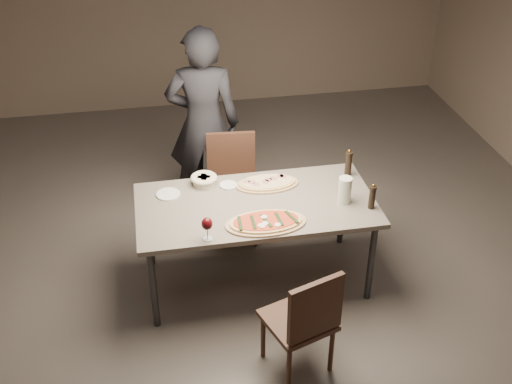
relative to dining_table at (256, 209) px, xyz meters
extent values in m
plane|color=#56504A|center=(0.00, 0.00, -0.69)|extent=(7.00, 7.00, 0.00)
cube|color=slate|center=(0.00, 0.00, 0.04)|extent=(1.80, 0.90, 0.04)
cylinder|color=#333335|center=(-0.82, -0.37, -0.34)|extent=(0.05, 0.05, 0.71)
cylinder|color=#333335|center=(0.82, -0.37, -0.34)|extent=(0.05, 0.05, 0.71)
cylinder|color=#333335|center=(-0.82, 0.37, -0.34)|extent=(0.05, 0.05, 0.71)
cylinder|color=#333335|center=(0.82, 0.37, -0.34)|extent=(0.05, 0.05, 0.71)
ellipsoid|color=white|center=(0.01, -0.32, 0.10)|extent=(0.05, 0.05, 0.01)
ellipsoid|color=white|center=(0.01, -0.24, 0.10)|extent=(0.05, 0.05, 0.01)
ellipsoid|color=white|center=(0.09, -0.35, 0.10)|extent=(0.05, 0.05, 0.01)
ellipsoid|color=white|center=(-0.02, -0.35, 0.10)|extent=(0.05, 0.05, 0.01)
ellipsoid|color=white|center=(-0.03, -0.34, 0.10)|extent=(0.05, 0.05, 0.01)
cube|color=#1F3416|center=(-0.17, -0.29, 0.09)|extent=(0.03, 0.17, 0.01)
cube|color=#1F3416|center=(-0.07, -0.29, 0.09)|extent=(0.03, 0.17, 0.01)
cube|color=#1F3416|center=(0.02, -0.29, 0.09)|extent=(0.06, 0.17, 0.01)
cube|color=#1F3416|center=(0.11, -0.29, 0.09)|extent=(0.04, 0.17, 0.01)
cube|color=#1F3416|center=(0.21, -0.28, 0.09)|extent=(0.07, 0.17, 0.01)
cylinder|color=tan|center=(0.15, 0.26, 0.09)|extent=(0.06, 0.06, 0.00)
cylinder|color=tan|center=(0.04, 0.20, 0.09)|extent=(0.06, 0.06, 0.00)
cylinder|color=tan|center=(-0.03, 0.27, 0.09)|extent=(0.06, 0.06, 0.00)
cylinder|color=tan|center=(0.19, 0.27, 0.09)|extent=(0.06, 0.06, 0.00)
cylinder|color=tan|center=(0.28, 0.29, 0.09)|extent=(0.06, 0.06, 0.00)
cylinder|color=tan|center=(0.01, 0.25, 0.09)|extent=(0.06, 0.06, 0.00)
cylinder|color=tan|center=(0.25, 0.30, 0.09)|extent=(0.06, 0.06, 0.00)
cylinder|color=tan|center=(0.12, 0.24, 0.09)|extent=(0.06, 0.06, 0.00)
cylinder|color=beige|center=(-0.35, 0.34, 0.09)|extent=(0.18, 0.18, 0.07)
torus|color=beige|center=(-0.35, 0.34, 0.12)|extent=(0.21, 0.21, 0.03)
cube|color=#A37242|center=(-0.33, 0.34, 0.11)|extent=(0.07, 0.06, 0.04)
cube|color=#A37242|center=(-0.35, 0.37, 0.11)|extent=(0.06, 0.07, 0.04)
cube|color=#A37242|center=(-0.38, 0.34, 0.11)|extent=(0.07, 0.06, 0.04)
cube|color=#A37242|center=(-0.35, 0.32, 0.11)|extent=(0.06, 0.07, 0.04)
cylinder|color=white|center=(-0.17, 0.28, 0.06)|extent=(0.14, 0.14, 0.02)
cylinder|color=#BAC247|center=(-0.17, 0.28, 0.07)|extent=(0.09, 0.09, 0.00)
cylinder|color=black|center=(0.83, -0.22, 0.14)|extent=(0.05, 0.05, 0.17)
cylinder|color=black|center=(0.83, -0.22, 0.24)|extent=(0.05, 0.05, 0.02)
sphere|color=gold|center=(0.83, -0.22, 0.26)|extent=(0.02, 0.02, 0.02)
cylinder|color=black|center=(0.80, 0.27, 0.15)|extent=(0.05, 0.05, 0.19)
cylinder|color=black|center=(0.80, 0.27, 0.26)|extent=(0.06, 0.06, 0.02)
sphere|color=gold|center=(0.80, 0.27, 0.28)|extent=(0.02, 0.02, 0.02)
cylinder|color=silver|center=(0.66, -0.10, 0.16)|extent=(0.10, 0.10, 0.21)
cylinder|color=silver|center=(-0.41, -0.38, 0.06)|extent=(0.07, 0.07, 0.01)
cylinder|color=silver|center=(-0.41, -0.38, 0.10)|extent=(0.01, 0.01, 0.08)
ellipsoid|color=#4D0B0F|center=(-0.41, -0.38, 0.19)|extent=(0.08, 0.08, 0.09)
cylinder|color=white|center=(-0.64, 0.24, 0.06)|extent=(0.18, 0.18, 0.01)
cube|color=#41271B|center=(0.11, -0.92, -0.29)|extent=(0.52, 0.52, 0.04)
cylinder|color=#41271B|center=(0.01, -1.14, -0.50)|extent=(0.03, 0.03, 0.38)
cylinder|color=#41271B|center=(0.33, -1.03, -0.50)|extent=(0.03, 0.03, 0.38)
cylinder|color=#41271B|center=(-0.10, -0.82, -0.50)|extent=(0.03, 0.03, 0.38)
cylinder|color=#41271B|center=(0.22, -0.71, -0.50)|extent=(0.03, 0.03, 0.38)
cube|color=#41271B|center=(0.17, -1.10, -0.04)|extent=(0.38, 0.16, 0.43)
cube|color=#41271B|center=(-0.08, 0.65, -0.27)|extent=(0.47, 0.47, 0.04)
cylinder|color=#41271B|center=(0.11, 0.81, -0.49)|extent=(0.04, 0.04, 0.41)
cylinder|color=#41271B|center=(-0.24, 0.84, -0.49)|extent=(0.04, 0.04, 0.41)
cylinder|color=#41271B|center=(0.08, 0.45, -0.49)|extent=(0.04, 0.04, 0.41)
cylinder|color=#41271B|center=(-0.27, 0.49, -0.49)|extent=(0.04, 0.04, 0.41)
cube|color=#41271B|center=(-0.06, 0.84, 0.00)|extent=(0.42, 0.08, 0.46)
imported|color=black|center=(-0.26, 1.12, 0.19)|extent=(0.71, 0.52, 1.77)
camera|label=1|loc=(-0.74, -3.95, 2.73)|focal=45.00mm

